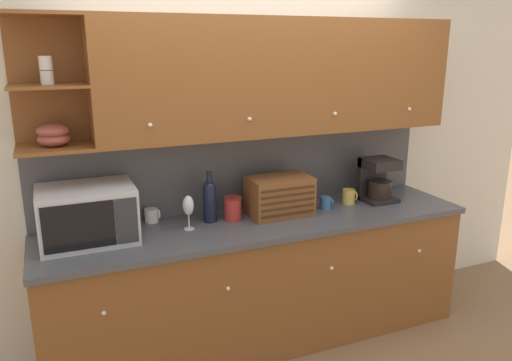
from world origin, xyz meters
The scene contains 14 objects.
ground_plane centered at (0.00, 0.00, 0.00)m, with size 24.00×24.00×0.00m, color #896647.
wall_back centered at (0.00, 0.03, 1.30)m, with size 5.29×0.06×2.60m.
counter_unit centered at (0.00, -0.32, 0.45)m, with size 2.91×0.67×0.90m.
backsplash_panel centered at (0.00, -0.01, 1.18)m, with size 2.89×0.01×0.55m.
upper_cabinets centered at (0.17, -0.17, 1.83)m, with size 2.89×0.37×0.75m.
microwave centered at (-1.10, -0.25, 1.07)m, with size 0.55×0.42×0.34m.
mug centered at (-0.69, -0.07, 0.95)m, with size 0.10×0.09×0.09m.
wine_glass centered at (-0.50, -0.30, 1.05)m, with size 0.07×0.07×0.22m.
wine_bottle centered at (-0.33, -0.21, 1.05)m, with size 0.09×0.09×0.34m.
storage_canister centered at (-0.18, -0.24, 0.98)m, with size 0.12×0.12×0.16m.
bread_box centered at (0.16, -0.27, 1.03)m, with size 0.43×0.27×0.27m.
mug_blue_second centered at (0.51, -0.29, 0.95)m, with size 0.09×0.08×0.09m.
mug_patterned_third centered at (0.74, -0.25, 0.95)m, with size 0.10×0.09×0.11m.
coffee_maker centered at (0.97, -0.25, 1.06)m, with size 0.24×0.23×0.32m.
Camera 1 is at (-1.27, -3.21, 2.04)m, focal length 35.00 mm.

